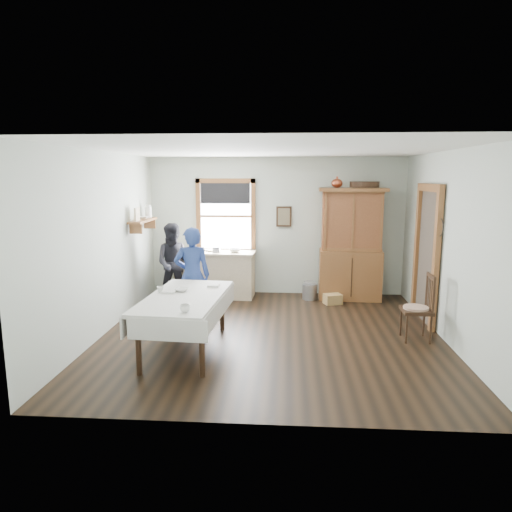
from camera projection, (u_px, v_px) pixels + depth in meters
The scene contains 20 objects.
room at pixel (272, 245), 6.57m from camera, with size 5.01×5.01×2.70m.
window at pixel (226, 212), 9.02m from camera, with size 1.18×0.07×1.48m.
doorway at pixel (427, 251), 7.27m from camera, with size 0.09×1.14×2.22m.
wall_shelf at pixel (143, 219), 8.21m from camera, with size 0.24×1.00×0.44m.
framed_picture at pixel (284, 217), 8.95m from camera, with size 0.30×0.04×0.40m, color black.
rug_beater at pixel (441, 219), 6.64m from camera, with size 0.27×0.27×0.01m, color black.
work_counter at pixel (215, 274), 8.91m from camera, with size 1.56×0.59×0.89m, color #C6B18A.
china_hutch at pixel (351, 244), 8.64m from camera, with size 1.24×0.59×2.12m, color brown.
dining_table at pixel (186, 323), 6.16m from camera, with size 1.00×1.90×0.76m, color silver.
spindle_chair at pixel (417, 307), 6.52m from camera, with size 0.45×0.45×0.97m, color black.
pail at pixel (310, 292), 8.75m from camera, with size 0.28×0.28×0.30m, color gray.
wicker_basket at pixel (333, 299), 8.44m from camera, with size 0.31×0.22×0.18m, color #AA7E4D.
woman_blue at pixel (192, 279), 7.24m from camera, with size 0.53×0.35×1.44m, color navy.
figure_dark at pixel (175, 266), 8.43m from camera, with size 0.67×0.52×1.38m, color black.
table_cup_a at pixel (185, 308), 5.36m from camera, with size 0.12×0.12×0.09m, color white.
table_cup_b at pixel (160, 290), 6.25m from camera, with size 0.09×0.09×0.09m, color white.
table_bowl at pixel (181, 290), 6.32m from camera, with size 0.20×0.20×0.05m, color white.
counter_book at pixel (206, 251), 8.84m from camera, with size 0.15×0.20×0.02m, color brown.
counter_bowl at pixel (235, 251), 8.73m from camera, with size 0.22×0.22×0.07m, color white.
shelf_bowl at pixel (144, 218), 8.21m from camera, with size 0.22×0.22×0.05m, color white.
Camera 1 is at (0.22, -6.50, 2.34)m, focal length 32.00 mm.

